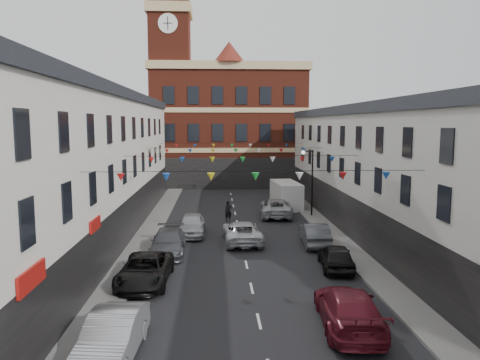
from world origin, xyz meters
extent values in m
plane|color=black|center=(0.00, 0.00, 0.00)|extent=(160.00, 160.00, 0.00)
cube|color=#605E5B|center=(-6.90, 2.00, 0.07)|extent=(1.80, 64.00, 0.15)
cube|color=#605E5B|center=(6.90, 2.00, 0.07)|extent=(1.80, 64.00, 0.15)
cube|color=silver|center=(-11.80, 1.00, 5.00)|extent=(8.00, 56.00, 10.00)
cube|color=black|center=(-11.80, 1.00, 10.35)|extent=(8.40, 56.00, 0.70)
cube|color=black|center=(-7.75, 1.00, 1.60)|extent=(0.12, 56.00, 3.20)
cube|color=#B4B2A8|center=(11.80, 1.00, 4.50)|extent=(8.00, 56.00, 9.00)
cube|color=black|center=(11.80, 1.00, 9.35)|extent=(8.40, 56.00, 0.70)
cube|color=black|center=(7.75, 1.00, 1.60)|extent=(0.12, 56.00, 3.20)
cube|color=maroon|center=(0.00, 38.00, 7.50)|extent=(20.00, 12.00, 15.00)
cube|color=tan|center=(0.00, 38.00, 15.50)|extent=(20.60, 12.60, 1.00)
cone|color=maroon|center=(0.00, 33.00, 17.20)|extent=(4.00, 4.00, 2.60)
cube|color=maroon|center=(-7.50, 35.00, 12.00)|extent=(5.00, 5.00, 24.00)
cube|color=tan|center=(-7.50, 35.00, 22.50)|extent=(5.60, 5.60, 1.20)
cylinder|color=white|center=(-7.50, 32.45, 20.50)|extent=(2.40, 0.12, 2.40)
cube|color=#314D24|center=(-4.00, 62.00, 5.00)|extent=(40.00, 14.00, 10.00)
cylinder|color=black|center=(6.80, 14.00, 3.00)|extent=(0.14, 0.14, 6.00)
cylinder|color=black|center=(6.40, 14.00, 5.90)|extent=(0.90, 0.10, 0.10)
sphere|color=beige|center=(5.95, 14.00, 5.80)|extent=(0.36, 0.36, 0.36)
imported|color=#919398|center=(-5.50, -10.88, 0.82)|extent=(2.03, 5.06, 1.64)
imported|color=black|center=(-5.50, -3.07, 0.75)|extent=(2.67, 5.49, 1.50)
imported|color=#43454B|center=(-4.85, 2.61, 0.76)|extent=(2.25, 5.29, 1.52)
imported|color=#919498|center=(-3.60, 7.56, 0.82)|extent=(1.94, 4.81, 1.64)
imported|color=maroon|center=(3.60, -8.82, 0.82)|extent=(2.78, 5.85, 1.65)
imported|color=black|center=(5.08, -1.11, 0.73)|extent=(2.16, 4.46, 1.47)
imported|color=#494C51|center=(4.99, 4.22, 0.78)|extent=(1.94, 4.80, 1.55)
imported|color=#A6A8AB|center=(3.60, 14.33, 0.81)|extent=(3.11, 6.02, 1.62)
imported|color=silver|center=(0.03, 5.22, 0.76)|extent=(2.77, 5.59, 1.53)
cube|color=silver|center=(5.21, 18.86, 1.27)|extent=(2.61, 5.90, 2.55)
imported|color=black|center=(-0.72, 12.35, 0.89)|extent=(0.75, 0.60, 1.78)
camera|label=1|loc=(-1.80, -26.86, 8.33)|focal=35.00mm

